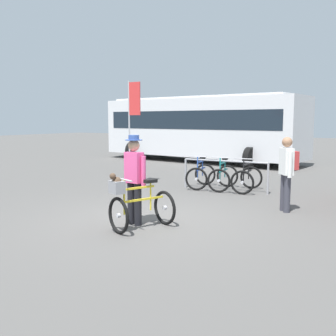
# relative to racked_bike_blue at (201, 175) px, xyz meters

# --- Properties ---
(ground_plane) EXTENTS (80.00, 80.00, 0.00)m
(ground_plane) POSITION_rel_racked_bike_blue_xyz_m (0.72, -3.91, -0.37)
(ground_plane) COLOR #514F4C
(bike_rack_rail) EXTENTS (2.51, 0.20, 0.88)m
(bike_rack_rail) POSITION_rel_racked_bike_blue_xyz_m (0.81, -0.13, 0.27)
(bike_rack_rail) COLOR #99999E
(bike_rack_rail) RESTS_ON ground
(racked_bike_blue) EXTENTS (0.86, 1.19, 0.97)m
(racked_bike_blue) POSITION_rel_racked_bike_blue_xyz_m (0.00, 0.00, 0.00)
(racked_bike_blue) COLOR black
(racked_bike_blue) RESTS_ON ground
(racked_bike_teal) EXTENTS (0.83, 1.21, 0.98)m
(racked_bike_teal) POSITION_rel_racked_bike_blue_xyz_m (0.70, 0.04, 0.00)
(racked_bike_teal) COLOR black
(racked_bike_teal) RESTS_ON ground
(racked_bike_black) EXTENTS (0.76, 1.15, 0.97)m
(racked_bike_black) POSITION_rel_racked_bike_blue_xyz_m (1.40, 0.08, 0.00)
(racked_bike_black) COLOR black
(racked_bike_black) RESTS_ON ground
(featured_bicycle) EXTENTS (1.01, 1.26, 1.09)m
(featured_bicycle) POSITION_rel_racked_bike_blue_xyz_m (1.02, -4.70, 0.12)
(featured_bicycle) COLOR black
(featured_bicycle) RESTS_ON ground
(person_with_featured_bike) EXTENTS (0.53, 0.32, 1.72)m
(person_with_featured_bike) POSITION_rel_racked_bike_blue_xyz_m (0.76, -4.41, 0.58)
(person_with_featured_bike) COLOR black
(person_with_featured_bike) RESTS_ON ground
(pedestrian_with_backpack) EXTENTS (0.46, 0.47, 1.64)m
(pedestrian_with_backpack) POSITION_rel_racked_bike_blue_xyz_m (2.97, -1.81, 0.57)
(pedestrian_with_backpack) COLOR #383842
(pedestrian_with_backpack) RESTS_ON ground
(bus_distant) EXTENTS (10.22, 4.15, 3.08)m
(bus_distant) POSITION_rel_racked_bike_blue_xyz_m (-3.34, 6.67, 1.37)
(bus_distant) COLOR silver
(bus_distant) RESTS_ON ground
(banner_flag) EXTENTS (0.45, 0.05, 3.20)m
(banner_flag) POSITION_rel_racked_bike_blue_xyz_m (-2.11, -0.51, 1.86)
(banner_flag) COLOR #B2B2B7
(banner_flag) RESTS_ON ground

